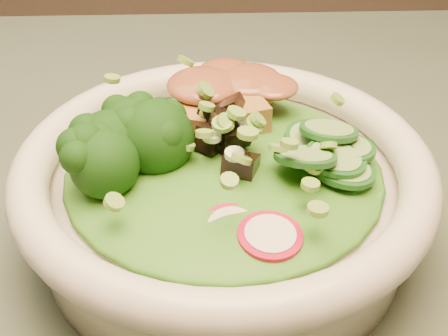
{
  "coord_description": "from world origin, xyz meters",
  "views": [
    {
      "loc": [
        0.18,
        -0.35,
        1.05
      ],
      "look_at": [
        0.19,
        -0.02,
        0.81
      ],
      "focal_mm": 50.0,
      "sensor_mm": 36.0,
      "label": 1
    }
  ],
  "objects": [
    {
      "name": "salad_bowl",
      "position": [
        0.19,
        -0.02,
        0.79
      ],
      "size": [
        0.28,
        0.28,
        0.08
      ],
      "rotation": [
        0.0,
        0.0,
        0.27
      ],
      "color": "silver",
      "rests_on": "dining_table"
    },
    {
      "name": "lettuce_bed",
      "position": [
        0.19,
        -0.02,
        0.81
      ],
      "size": [
        0.21,
        0.21,
        0.02
      ],
      "primitive_type": "ellipsoid",
      "color": "#205E13",
      "rests_on": "salad_bowl"
    },
    {
      "name": "broccoli_florets",
      "position": [
        0.12,
        -0.02,
        0.83
      ],
      "size": [
        0.1,
        0.09,
        0.05
      ],
      "primitive_type": null,
      "rotation": [
        0.0,
        0.0,
        0.27
      ],
      "color": "black",
      "rests_on": "salad_bowl"
    },
    {
      "name": "radish_slices",
      "position": [
        0.19,
        -0.09,
        0.82
      ],
      "size": [
        0.12,
        0.07,
        0.02
      ],
      "primitive_type": null,
      "rotation": [
        0.0,
        0.0,
        0.27
      ],
      "color": "#B30D2E",
      "rests_on": "salad_bowl"
    },
    {
      "name": "cucumber_slices",
      "position": [
        0.26,
        -0.02,
        0.82
      ],
      "size": [
        0.09,
        0.09,
        0.04
      ],
      "primitive_type": null,
      "rotation": [
        0.0,
        0.0,
        0.27
      ],
      "color": "#7EB263",
      "rests_on": "salad_bowl"
    },
    {
      "name": "mushroom_heap",
      "position": [
        0.19,
        -0.01,
        0.83
      ],
      "size": [
        0.09,
        0.09,
        0.04
      ],
      "primitive_type": null,
      "rotation": [
        0.0,
        0.0,
        0.27
      ],
      "color": "black",
      "rests_on": "salad_bowl"
    },
    {
      "name": "tofu_cubes",
      "position": [
        0.19,
        0.05,
        0.82
      ],
      "size": [
        0.11,
        0.08,
        0.04
      ],
      "primitive_type": null,
      "rotation": [
        0.0,
        0.0,
        0.27
      ],
      "color": "#9D6C34",
      "rests_on": "salad_bowl"
    },
    {
      "name": "peanut_sauce",
      "position": [
        0.19,
        0.05,
        0.84
      ],
      "size": [
        0.07,
        0.06,
        0.02
      ],
      "primitive_type": "ellipsoid",
      "color": "brown",
      "rests_on": "tofu_cubes"
    },
    {
      "name": "scallion_garnish",
      "position": [
        0.19,
        -0.02,
        0.84
      ],
      "size": [
        0.2,
        0.2,
        0.02
      ],
      "primitive_type": null,
      "color": "#72A73B",
      "rests_on": "salad_bowl"
    }
  ]
}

